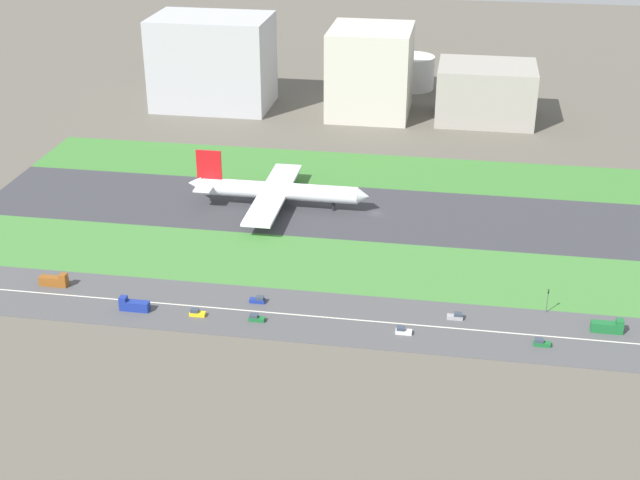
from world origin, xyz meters
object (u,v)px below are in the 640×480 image
object	(u,v)px
traffic_light	(548,299)
terminal_building	(213,62)
car_1	(256,318)
car_0	(197,313)
car_2	(258,300)
car_5	(403,331)
truck_0	(608,327)
truck_1	(134,305)
fuel_tank_west	(365,72)
airliner	(274,191)
truck_2	(55,281)
car_4	(541,343)
hangar_building	(370,71)
fuel_tank_centre	(413,72)
office_tower	(486,92)
car_3	(456,316)

from	to	relation	value
traffic_light	terminal_building	size ratio (longest dim) A/B	0.13
car_1	car_0	xyz separation A→B (m)	(-16.90, 0.00, 0.00)
car_2	car_5	distance (m)	43.43
truck_0	car_1	world-z (taller)	truck_0
car_5	truck_1	world-z (taller)	truck_1
car_2	fuel_tank_west	xyz separation A→B (m)	(3.17, 227.00, 6.17)
truck_1	fuel_tank_west	xyz separation A→B (m)	(36.67, 237.00, 5.42)
car_5	terminal_building	bearing A→B (deg)	-61.17
airliner	truck_0	distance (m)	126.39
truck_2	car_0	size ratio (longest dim) A/B	1.91
car_4	car_1	distance (m)	76.86
terminal_building	hangar_building	xyz separation A→B (m)	(74.21, 0.00, -1.31)
truck_2	traffic_light	size ratio (longest dim) A/B	1.17
car_1	hangar_building	world-z (taller)	hangar_building
truck_2	truck_1	world-z (taller)	same
car_0	fuel_tank_centre	distance (m)	240.89
terminal_building	fuel_tank_centre	bearing A→B (deg)	26.38
truck_2	truck_1	size ratio (longest dim) A/B	1.00
car_4	hangar_building	world-z (taller)	hangar_building
car_5	car_1	bearing A→B (deg)	0.00
airliner	truck_1	distance (m)	81.65
terminal_building	fuel_tank_centre	world-z (taller)	terminal_building
airliner	fuel_tank_west	distance (m)	159.53
car_5	fuel_tank_centre	distance (m)	237.58
terminal_building	fuel_tank_west	bearing A→B (deg)	34.05
truck_0	hangar_building	distance (m)	202.05
car_5	car_4	bearing A→B (deg)	-180.00
fuel_tank_centre	terminal_building	bearing A→B (deg)	-153.62
truck_0	car_1	size ratio (longest dim) A/B	1.91
traffic_light	fuel_tank_west	bearing A→B (deg)	109.56
truck_2	traffic_light	distance (m)	142.89
car_1	hangar_building	bearing A→B (deg)	-92.70
traffic_light	truck_1	bearing A→B (deg)	-171.07
truck_2	terminal_building	distance (m)	183.05
traffic_light	fuel_tank_centre	distance (m)	225.51
fuel_tank_centre	car_1	bearing A→B (deg)	-96.16
truck_0	fuel_tank_west	size ratio (longest dim) A/B	0.47
truck_0	office_tower	size ratio (longest dim) A/B	0.19
terminal_building	car_1	bearing A→B (deg)	-71.25
airliner	car_5	distance (m)	93.93
car_2	fuel_tank_centre	size ratio (longest dim) A/B	0.20
car_1	car_3	world-z (taller)	same
car_4	fuel_tank_west	bearing A→B (deg)	-72.34
truck_1	car_0	bearing A→B (deg)	-180.00
car_1	car_0	distance (m)	16.90
truck_0	office_tower	distance (m)	185.33
car_5	fuel_tank_centre	size ratio (longest dim) A/B	0.20
airliner	terminal_building	world-z (taller)	terminal_building
truck_0	car_1	bearing A→B (deg)	-173.98
airliner	car_0	distance (m)	78.36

